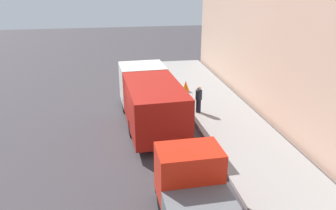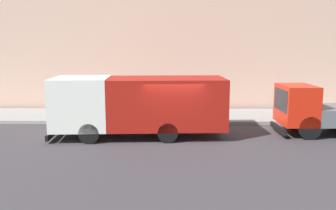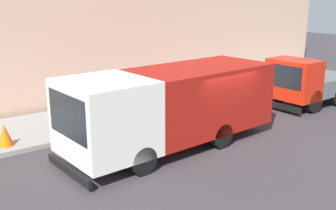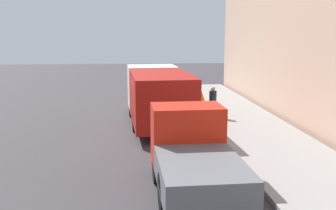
% 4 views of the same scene
% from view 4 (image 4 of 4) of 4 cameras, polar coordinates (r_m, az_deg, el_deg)
% --- Properties ---
extents(ground, '(80.00, 80.00, 0.00)m').
position_cam_4_polar(ground, '(17.58, -3.17, -4.08)').
color(ground, '#3B363A').
extents(sidewalk, '(3.81, 30.00, 0.17)m').
position_cam_4_polar(sidewalk, '(18.38, 12.31, -3.40)').
color(sidewalk, gray).
rests_on(sidewalk, ground).
extents(building_facade, '(0.50, 30.00, 10.62)m').
position_cam_4_polar(building_facade, '(18.75, 20.16, 12.60)').
color(building_facade, '#D5A98F').
rests_on(building_facade, ground).
extents(large_utility_truck, '(2.99, 7.79, 2.67)m').
position_cam_4_polar(large_utility_truck, '(18.84, -1.56, 1.63)').
color(large_utility_truck, white).
rests_on(large_utility_truck, ground).
extents(small_flatbed_truck, '(2.24, 4.69, 2.28)m').
position_cam_4_polar(small_flatbed_truck, '(10.97, 3.70, -7.25)').
color(small_flatbed_truck, red).
rests_on(small_flatbed_truck, ground).
extents(pedestrian_walking, '(0.45, 0.45, 1.57)m').
position_cam_4_polar(pedestrian_walking, '(20.10, 6.60, 0.60)').
color(pedestrian_walking, black).
rests_on(pedestrian_walking, sidewalk).
extents(traffic_cone_orange, '(0.52, 0.52, 0.74)m').
position_cam_4_polar(traffic_cone_orange, '(23.91, 4.98, 1.13)').
color(traffic_cone_orange, orange).
rests_on(traffic_cone_orange, sidewalk).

